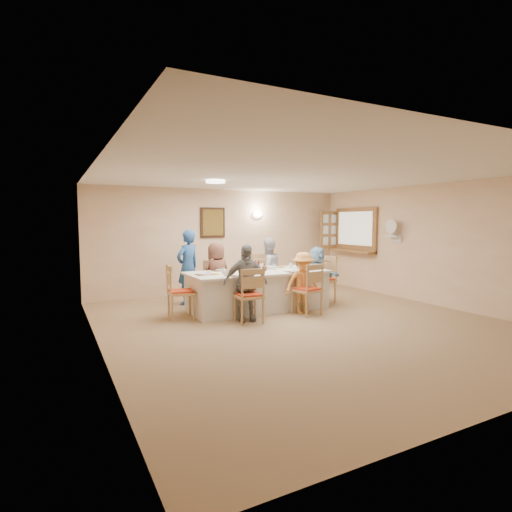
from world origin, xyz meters
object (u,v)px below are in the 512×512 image
chair_back_left (214,283)px  diner_front_left (246,283)px  serving_hatch (356,230)px  chair_front_left (249,295)px  caregiver (188,267)px  condiment_ketchup (256,265)px  diner_back_left (216,274)px  diner_back_right (268,270)px  chair_right_end (322,279)px  desk_fan (393,229)px  chair_back_right (265,277)px  diner_front_right (303,283)px  dining_table (258,290)px  diner_right_end (317,275)px  chair_left_end (181,291)px  chair_front_right (307,289)px

chair_back_left → diner_front_left: bearing=-79.6°
serving_hatch → diner_front_left: (-4.01, -1.78, -0.83)m
serving_hatch → chair_front_left: serving_hatch is taller
caregiver → condiment_ketchup: size_ratio=6.78×
serving_hatch → chair_back_left: (-4.01, -0.30, -1.04)m
chair_back_left → diner_back_left: size_ratio=0.70×
diner_back_right → caregiver: caregiver is taller
chair_right_end → chair_back_left: bearing=-109.1°
desk_fan → chair_back_left: size_ratio=0.32×
chair_back_right → diner_front_right: diner_front_right is taller
chair_back_left → diner_back_right: diner_back_right is taller
serving_hatch → diner_front_left: 4.47m
diner_front_left → condiment_ketchup: diner_front_left is taller
chair_front_left → caregiver: 2.02m
dining_table → diner_front_right: (0.60, -0.68, 0.20)m
diner_back_right → dining_table: bearing=44.0°
caregiver → diner_right_end: bearing=129.7°
desk_fan → chair_right_end: size_ratio=0.30×
desk_fan → dining_table: bearing=175.6°
serving_hatch → condiment_ketchup: serving_hatch is taller
diner_right_end → diner_back_right: bearing=51.8°
diner_front_left → diner_front_right: 1.20m
desk_fan → chair_right_end: (-1.75, 0.25, -1.05)m
chair_front_left → chair_right_end: chair_right_end is taller
chair_left_end → diner_back_left: size_ratio=0.74×
chair_right_end → condiment_ketchup: bearing=-90.5°
chair_front_right → diner_back_right: (0.00, 1.48, 0.20)m
chair_back_right → diner_back_left: size_ratio=0.77×
chair_front_left → diner_back_right: (1.20, 1.48, 0.21)m
diner_front_right → condiment_ketchup: 1.01m
chair_front_right → condiment_ketchup: bearing=-63.1°
diner_front_right → chair_right_end: bearing=41.1°
chair_front_right → chair_left_end: (-2.15, 0.80, 0.00)m
diner_back_right → diner_front_left: diner_back_right is taller
serving_hatch → chair_back_right: serving_hatch is taller
chair_front_right → chair_right_end: size_ratio=0.97×
diner_back_right → diner_front_right: 1.36m
diner_back_left → diner_front_left: bearing=82.5°
caregiver → condiment_ketchup: 1.50m
diner_back_right → diner_front_left: 1.81m
serving_hatch → diner_front_left: bearing=-156.1°
chair_front_right → diner_front_left: (-1.20, 0.12, 0.19)m
diner_back_right → diner_front_left: (-1.20, -1.36, -0.02)m
chair_back_left → caregiver: bearing=152.5°
chair_front_right → diner_front_right: 0.15m
serving_hatch → diner_back_left: serving_hatch is taller
chair_back_right → diner_back_left: (-1.20, -0.12, 0.15)m
chair_left_end → condiment_ketchup: bearing=-81.8°
chair_right_end → diner_right_end: size_ratio=0.83×
chair_right_end → diner_front_right: (-0.95, -0.68, 0.08)m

